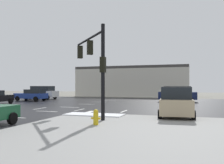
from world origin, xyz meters
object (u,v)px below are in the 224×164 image
Objects in this scene: traffic_signal_mast at (94,58)px; suv_navy at (178,94)px; suv_tan at (176,101)px; fire_hydrant at (96,117)px; suv_white at (43,92)px; sedan_blue at (32,95)px.

traffic_signal_mast is 1.15× the size of suv_navy.
suv_tan is at bearing -87.98° from suv_navy.
traffic_signal_mast reaches higher than fire_hydrant.
traffic_signal_mast reaches higher than suv_white.
suv_navy is at bearing -166.15° from sedan_blue.
suv_navy is (4.22, 18.41, -2.81)m from traffic_signal_mast.
suv_navy reaches higher than fire_hydrant.
suv_navy is 20.54m from suv_white.
traffic_signal_mast is 7.02× the size of fire_hydrant.
suv_tan is 23.49m from sedan_blue.
traffic_signal_mast is at bearing -103.32° from suv_navy.
traffic_signal_mast is at bearing 133.74° from suv_white.
suv_navy is 0.99× the size of suv_white.
traffic_signal_mast is 6.10m from suv_tan.
suv_white is (-20.54, 0.36, 0.00)m from suv_navy.
sedan_blue is 4.45m from suv_white.
suv_tan is at bearing 54.36° from fire_hydrant.
sedan_blue is 0.95× the size of suv_navy.
traffic_signal_mast reaches higher than suv_navy.
suv_tan and suv_navy have the same top height.
suv_tan is 1.01× the size of suv_white.
sedan_blue is at bearing -168.94° from suv_navy.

